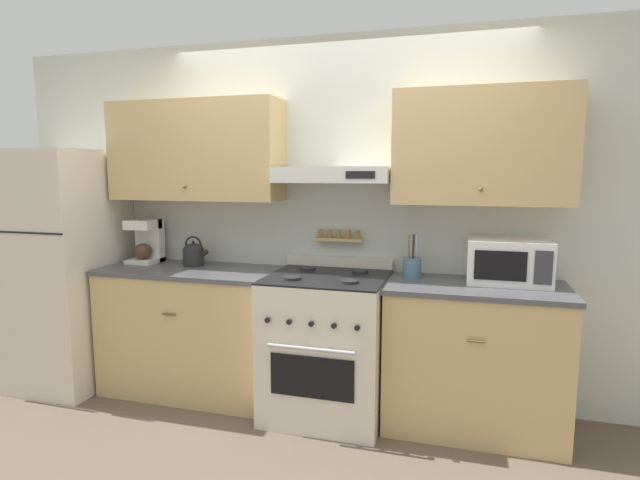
{
  "coord_description": "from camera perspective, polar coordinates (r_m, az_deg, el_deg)",
  "views": [
    {
      "loc": [
        0.83,
        -2.84,
        1.61
      ],
      "look_at": [
        -0.05,
        0.25,
        1.18
      ],
      "focal_mm": 28.0,
      "sensor_mm": 36.0,
      "label": 1
    }
  ],
  "objects": [
    {
      "name": "wall_back",
      "position": [
        3.52,
        1.5,
        5.0
      ],
      "size": [
        5.2,
        0.46,
        2.55
      ],
      "color": "silver",
      "rests_on": "ground_plane"
    },
    {
      "name": "refrigerator",
      "position": [
        4.28,
        -27.35,
        -2.89
      ],
      "size": [
        0.76,
        0.78,
        1.77
      ],
      "color": "beige",
      "rests_on": "ground_plane"
    },
    {
      "name": "coffee_maker",
      "position": [
        4.06,
        -19.22,
        -0.1
      ],
      "size": [
        0.21,
        0.23,
        0.33
      ],
      "color": "white",
      "rests_on": "counter_left"
    },
    {
      "name": "ground_plane",
      "position": [
        3.37,
        -0.38,
        -20.87
      ],
      "size": [
        16.0,
        16.0,
        0.0
      ],
      "primitive_type": "plane",
      "color": "brown"
    },
    {
      "name": "utensil_crock",
      "position": [
        3.33,
        10.46,
        -3.03
      ],
      "size": [
        0.12,
        0.12,
        0.29
      ],
      "color": "slate",
      "rests_on": "counter_right"
    },
    {
      "name": "counter_left",
      "position": [
        3.84,
        -14.28,
        -9.93
      ],
      "size": [
        1.3,
        0.61,
        0.93
      ],
      "color": "tan",
      "rests_on": "ground_plane"
    },
    {
      "name": "counter_right",
      "position": [
        3.35,
        17.13,
        -12.64
      ],
      "size": [
        1.1,
        0.61,
        0.93
      ],
      "color": "tan",
      "rests_on": "ground_plane"
    },
    {
      "name": "stove_range",
      "position": [
        3.39,
        0.8,
        -11.88
      ],
      "size": [
        0.77,
        0.74,
        1.01
      ],
      "color": "beige",
      "rests_on": "ground_plane"
    },
    {
      "name": "microwave",
      "position": [
        3.34,
        20.7,
        -2.23
      ],
      "size": [
        0.49,
        0.39,
        0.28
      ],
      "color": "white",
      "rests_on": "counter_right"
    },
    {
      "name": "tea_kettle",
      "position": [
        3.82,
        -14.23,
        -1.51
      ],
      "size": [
        0.2,
        0.16,
        0.22
      ],
      "color": "#232326",
      "rests_on": "counter_left"
    }
  ]
}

